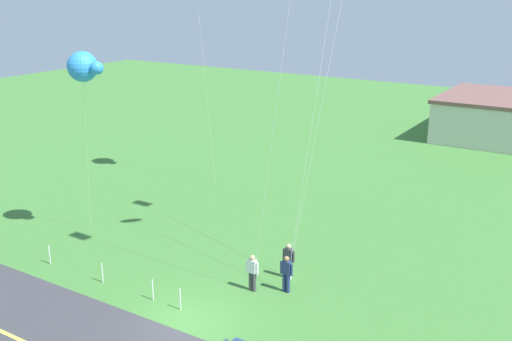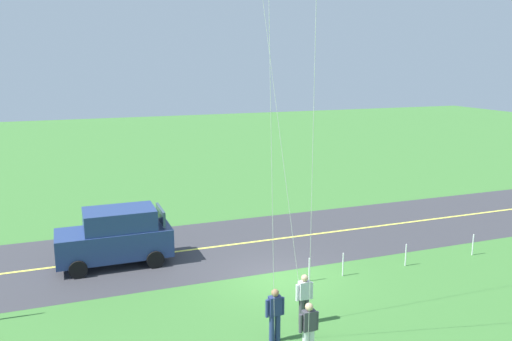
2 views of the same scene
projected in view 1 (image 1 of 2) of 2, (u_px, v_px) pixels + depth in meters
The scene contains 9 objects.
ground_plane at pixel (187, 325), 22.48m from camera, with size 120.00×120.00×0.10m, color #3D7533.
person_adult_near at pixel (252, 271), 24.70m from camera, with size 0.58×0.22×1.60m.
person_adult_companion at pixel (289, 260), 25.76m from camera, with size 0.58×0.22×1.60m.
person_child_watcher at pixel (286, 273), 24.59m from camera, with size 0.58×0.22×1.60m.
kite_pink_drift at pixel (84, 67), 27.29m from camera, with size 2.75×1.73×9.26m.
fence_post_0 at pixel (50, 255), 27.18m from camera, with size 0.05×0.05×0.90m, color silver.
fence_post_1 at pixel (102, 273), 25.49m from camera, with size 0.05×0.05×0.90m, color silver.
fence_post_2 at pixel (153, 290), 24.07m from camera, with size 0.05×0.05×0.90m, color silver.
fence_post_3 at pixel (180, 299), 23.35m from camera, with size 0.05×0.05×0.90m, color silver.
Camera 1 is at (12.67, -15.39, 12.13)m, focal length 42.30 mm.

